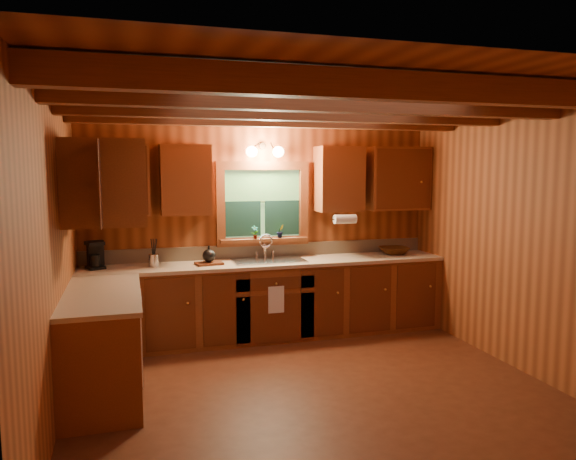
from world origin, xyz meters
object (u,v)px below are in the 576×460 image
at_px(sink, 268,265).
at_px(coffee_maker, 95,255).
at_px(cutting_board, 209,263).
at_px(wicker_basket, 394,251).

xyz_separation_m(sink, coffee_maker, (-1.90, 0.08, 0.19)).
bearing_deg(cutting_board, coffee_maker, 166.20).
height_order(sink, cutting_board, sink).
distance_m(coffee_maker, wicker_basket, 3.53).
relative_size(coffee_maker, cutting_board, 1.02).
height_order(coffee_maker, cutting_board, coffee_maker).
bearing_deg(sink, cutting_board, -176.78).
distance_m(sink, wicker_basket, 1.63).
height_order(sink, wicker_basket, sink).
distance_m(cutting_board, wicker_basket, 2.33).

